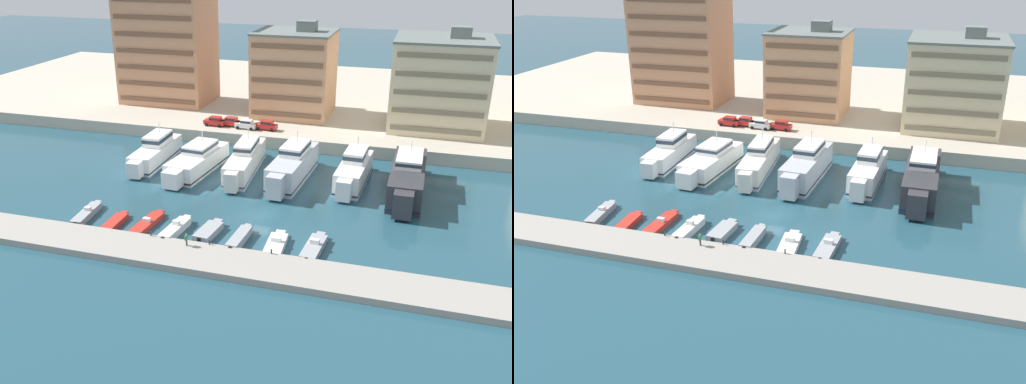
{
  "view_description": "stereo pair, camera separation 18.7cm",
  "coord_description": "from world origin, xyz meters",
  "views": [
    {
      "loc": [
        19.97,
        -68.25,
        34.05
      ],
      "look_at": [
        -1.17,
        1.74,
        2.5
      ],
      "focal_mm": 40.0,
      "sensor_mm": 36.0,
      "label": 1
    },
    {
      "loc": [
        20.15,
        -68.19,
        34.05
      ],
      "look_at": [
        -1.17,
        1.74,
        2.5
      ],
      "focal_mm": 40.0,
      "sensor_mm": 36.0,
      "label": 2
    }
  ],
  "objects": [
    {
      "name": "bollard_west",
      "position": [
        -10.86,
        -11.58,
        1.18
      ],
      "size": [
        0.2,
        0.2,
        0.61
      ],
      "color": "#2D2D33",
      "rests_on": "pier_dock"
    },
    {
      "name": "yacht_charcoal_center_right",
      "position": [
        18.82,
        13.68,
        2.35
      ],
      "size": [
        4.93,
        21.03,
        7.32
      ],
      "color": "#333338",
      "rests_on": "ground"
    },
    {
      "name": "apartment_block_left",
      "position": [
        -5.71,
        43.59,
        10.7
      ],
      "size": [
        15.39,
        14.02,
        18.63
      ],
      "color": "tan",
      "rests_on": "quay_promenade"
    },
    {
      "name": "car_red_far_left",
      "position": [
        -18.15,
        30.72,
        3.29
      ],
      "size": [
        4.2,
        2.12,
        1.8
      ],
      "color": "red",
      "rests_on": "quay_promenade"
    },
    {
      "name": "bollard_west_mid",
      "position": [
        -3.06,
        -11.58,
        1.18
      ],
      "size": [
        0.2,
        0.2,
        0.61
      ],
      "color": "#2D2D33",
      "rests_on": "pier_dock"
    },
    {
      "name": "car_red_left",
      "position": [
        -15.14,
        31.36,
        3.29
      ],
      "size": [
        4.21,
        2.14,
        1.8
      ],
      "color": "red",
      "rests_on": "quay_promenade"
    },
    {
      "name": "yacht_white_far_left",
      "position": [
        -23.03,
        14.75,
        1.89
      ],
      "size": [
        4.43,
        17.1,
        6.54
      ],
      "color": "white",
      "rests_on": "ground"
    },
    {
      "name": "motorboat_white_mid_right",
      "position": [
        4.48,
        -8.47,
        0.41
      ],
      "size": [
        2.52,
        6.71,
        1.3
      ],
      "color": "white",
      "rests_on": "ground"
    },
    {
      "name": "motorboat_grey_center",
      "position": [
        -4.67,
        -7.6,
        0.44
      ],
      "size": [
        2.58,
        6.2,
        0.89
      ],
      "color": "#9EA3A8",
      "rests_on": "ground"
    },
    {
      "name": "pedestrian_near_edge",
      "position": [
        -5.58,
        -12.62,
        1.79
      ],
      "size": [
        0.31,
        0.6,
        1.59
      ],
      "color": "#4C515B",
      "rests_on": "pier_dock"
    },
    {
      "name": "motorboat_red_left",
      "position": [
        -17.64,
        -8.69,
        0.36
      ],
      "size": [
        1.88,
        6.09,
        0.81
      ],
      "color": "red",
      "rests_on": "ground"
    },
    {
      "name": "car_white_mid_left",
      "position": [
        -11.79,
        30.53,
        3.29
      ],
      "size": [
        4.19,
        2.11,
        1.8
      ],
      "color": "white",
      "rests_on": "quay_promenade"
    },
    {
      "name": "apartment_block_far_left",
      "position": [
        -34.6,
        46.29,
        16.11
      ],
      "size": [
        19.18,
        13.58,
        29.47
      ],
      "color": "tan",
      "rests_on": "quay_promenade"
    },
    {
      "name": "quay_promenade",
      "position": [
        0.0,
        61.92,
        1.16
      ],
      "size": [
        180.0,
        70.0,
        2.32
      ],
      "primitive_type": "cube",
      "color": "#BCB29E",
      "rests_on": "ground"
    },
    {
      "name": "yacht_white_left",
      "position": [
        -14.64,
        12.81,
        1.81
      ],
      "size": [
        6.15,
        17.79,
        6.25
      ],
      "color": "white",
      "rests_on": "ground"
    },
    {
      "name": "motorboat_grey_far_left",
      "position": [
        -22.55,
        -7.56,
        0.45
      ],
      "size": [
        2.25,
        7.6,
        1.29
      ],
      "color": "#9EA3A8",
      "rests_on": "ground"
    },
    {
      "name": "bollard_east_mid",
      "position": [
        4.75,
        -11.58,
        1.18
      ],
      "size": [
        0.2,
        0.2,
        0.61
      ],
      "color": "#2D2D33",
      "rests_on": "pier_dock"
    },
    {
      "name": "yacht_silver_center_left",
      "position": [
        1.21,
        13.61,
        2.35
      ],
      "size": [
        5.29,
        18.49,
        7.42
      ],
      "color": "silver",
      "rests_on": "ground"
    },
    {
      "name": "ground_plane",
      "position": [
        0.0,
        0.0,
        0.0
      ],
      "size": [
        400.0,
        400.0,
        0.0
      ],
      "primitive_type": "plane",
      "color": "#234C5B"
    },
    {
      "name": "motorboat_grey_right",
      "position": [
        9.12,
        -7.91,
        0.44
      ],
      "size": [
        2.39,
        7.46,
        1.42
      ],
      "color": "#9EA3A8",
      "rests_on": "ground"
    },
    {
      "name": "pier_dock",
      "position": [
        0.0,
        -14.48,
        0.43
      ],
      "size": [
        120.0,
        6.3,
        0.85
      ],
      "primitive_type": "cube",
      "color": "#9E998E",
      "rests_on": "ground"
    },
    {
      "name": "yacht_white_center",
      "position": [
        10.69,
        14.72,
        2.15
      ],
      "size": [
        4.57,
        16.08,
        7.08
      ],
      "color": "white",
      "rests_on": "ground"
    },
    {
      "name": "yacht_ivory_mid_left",
      "position": [
        -6.94,
        14.61,
        2.04
      ],
      "size": [
        4.89,
        19.07,
        6.74
      ],
      "color": "silver",
      "rests_on": "ground"
    },
    {
      "name": "car_red_center_left",
      "position": [
        -7.93,
        31.01,
        3.29
      ],
      "size": [
        4.22,
        2.18,
        1.8
      ],
      "color": "red",
      "rests_on": "quay_promenade"
    },
    {
      "name": "motorboat_grey_center_right",
      "position": [
        -0.26,
        -8.43,
        0.51
      ],
      "size": [
        1.77,
        6.78,
        1.03
      ],
      "color": "#9EA3A8",
      "rests_on": "ground"
    },
    {
      "name": "apartment_block_mid_left",
      "position": [
        22.28,
        42.55,
        10.72
      ],
      "size": [
        17.34,
        16.64,
        18.69
      ],
      "color": "beige",
      "rests_on": "quay_promenade"
    },
    {
      "name": "motorboat_red_mid_left",
      "position": [
        -13.41,
        -8.11,
        0.37
      ],
      "size": [
        2.21,
        8.51,
        1.17
      ],
      "color": "red",
      "rests_on": "ground"
    },
    {
      "name": "motorboat_white_center_left",
      "position": [
        -9.0,
        -8.35,
        0.52
      ],
      "size": [
        2.1,
        7.1,
        1.55
      ],
      "color": "white",
      "rests_on": "ground"
    }
  ]
}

